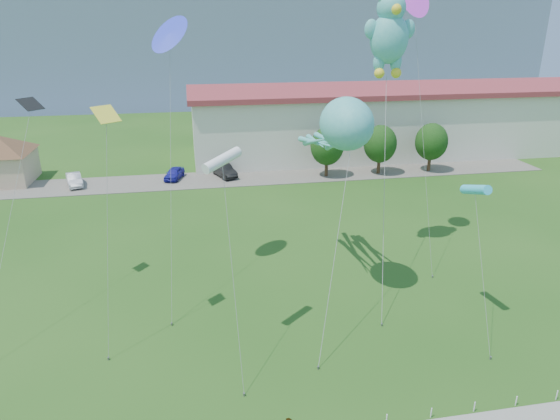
# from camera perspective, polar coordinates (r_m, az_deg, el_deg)

# --- Properties ---
(ground) EXTENTS (160.00, 160.00, 0.00)m
(ground) POSITION_cam_1_polar(r_m,az_deg,el_deg) (23.36, 3.38, -21.93)
(ground) COLOR #204D15
(ground) RESTS_ON ground
(parking_strip) EXTENTS (70.00, 6.00, 0.06)m
(parking_strip) POSITION_cam_1_polar(r_m,az_deg,el_deg) (54.19, -5.27, 3.61)
(parking_strip) COLOR #59544C
(parking_strip) RESTS_ON ground
(hill_ridge) EXTENTS (160.00, 50.00, 25.00)m
(hill_ridge) POSITION_cam_1_polar(r_m,az_deg,el_deg) (136.78, -8.96, 18.99)
(hill_ridge) COLOR slate
(hill_ridge) RESTS_ON ground
(warehouse) EXTENTS (61.00, 15.00, 8.20)m
(warehouse) POSITION_cam_1_polar(r_m,az_deg,el_deg) (68.82, 16.29, 10.04)
(warehouse) COLOR beige
(warehouse) RESTS_ON ground
(tree_near) EXTENTS (3.60, 3.60, 5.47)m
(tree_near) POSITION_cam_1_polar(r_m,az_deg,el_deg) (54.10, 5.40, 7.26)
(tree_near) COLOR #3F2B19
(tree_near) RESTS_ON ground
(tree_mid) EXTENTS (3.60, 3.60, 5.47)m
(tree_mid) POSITION_cam_1_polar(r_m,az_deg,el_deg) (55.99, 11.38, 7.41)
(tree_mid) COLOR #3F2B19
(tree_mid) RESTS_ON ground
(tree_far) EXTENTS (3.60, 3.60, 5.47)m
(tree_far) POSITION_cam_1_polar(r_m,az_deg,el_deg) (58.43, 16.92, 7.47)
(tree_far) COLOR #3F2B19
(tree_far) RESTS_ON ground
(parked_car_silver) EXTENTS (2.40, 4.08, 1.27)m
(parked_car_silver) POSITION_cam_1_polar(r_m,az_deg,el_deg) (55.47, -22.46, 3.22)
(parked_car_silver) COLOR #B3B5BA
(parked_car_silver) RESTS_ON parking_strip
(parked_car_blue) EXTENTS (2.46, 3.87, 1.23)m
(parked_car_blue) POSITION_cam_1_polar(r_m,az_deg,el_deg) (54.73, -12.00, 4.12)
(parked_car_blue) COLOR #1D1B96
(parked_car_blue) RESTS_ON parking_strip
(parked_car_black) EXTENTS (2.82, 4.47, 1.39)m
(parked_car_black) POSITION_cam_1_polar(r_m,az_deg,el_deg) (54.78, -6.43, 4.55)
(parked_car_black) COLOR black
(parked_car_black) RESTS_ON parking_strip
(octopus_kite) EXTENTS (4.56, 13.27, 12.06)m
(octopus_kite) POSITION_cam_1_polar(r_m,az_deg,el_deg) (29.10, 6.89, 8.86)
(octopus_kite) COLOR #45ACAB
(octopus_kite) RESTS_ON ground
(teddy_bear_kite) EXTENTS (4.72, 10.48, 17.75)m
(teddy_bear_kite) POSITION_cam_1_polar(r_m,az_deg,el_deg) (34.11, 12.43, 19.25)
(teddy_bear_kite) COLOR #45ACAB
(teddy_bear_kite) RESTS_ON ground
(small_kite_black) EXTENTS (2.72, 8.89, 11.98)m
(small_kite_black) POSITION_cam_1_polar(r_m,az_deg,el_deg) (30.94, -27.13, 7.84)
(small_kite_black) COLOR black
(small_kite_black) RESTS_ON ground
(small_kite_purple) EXTENTS (1.80, 6.62, 18.13)m
(small_kite_purple) POSITION_cam_1_polar(r_m,az_deg,el_deg) (35.94, 15.10, 21.94)
(small_kite_purple) COLOR #D437DE
(small_kite_purple) RESTS_ON ground
(small_kite_blue) EXTENTS (1.82, 7.24, 15.88)m
(small_kite_blue) POSITION_cam_1_polar(r_m,az_deg,el_deg) (30.81, -12.51, 18.45)
(small_kite_blue) COLOR blue
(small_kite_blue) RESTS_ON ground
(small_kite_cyan) EXTENTS (0.58, 4.99, 8.13)m
(small_kite_cyan) POSITION_cam_1_polar(r_m,az_deg,el_deg) (27.73, 21.45, 2.06)
(small_kite_cyan) COLOR #34C5EB
(small_kite_cyan) RESTS_ON ground
(small_kite_yellow) EXTENTS (1.55, 3.63, 12.15)m
(small_kite_yellow) POSITION_cam_1_polar(r_m,az_deg,el_deg) (25.38, -19.24, 7.24)
(small_kite_yellow) COLOR yellow
(small_kite_yellow) RESTS_ON ground
(small_kite_white) EXTENTS (0.58, 5.59, 10.27)m
(small_kite_white) POSITION_cam_1_polar(r_m,az_deg,el_deg) (23.31, -6.61, 5.47)
(small_kite_white) COLOR white
(small_kite_white) RESTS_ON ground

